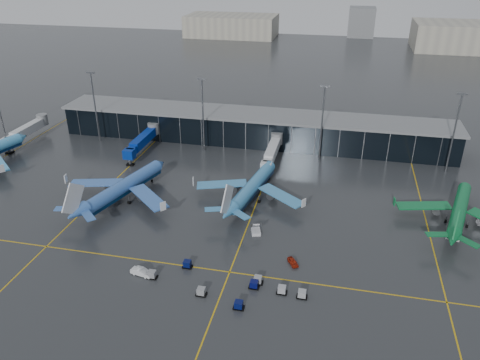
% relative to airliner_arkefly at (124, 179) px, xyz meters
% --- Properties ---
extents(ground, '(600.00, 600.00, 0.00)m').
position_rel_airliner_arkefly_xyz_m(ground, '(26.62, -11.23, -6.24)').
color(ground, '#282B2D').
rests_on(ground, ground).
extents(terminal_pier, '(142.00, 17.00, 10.70)m').
position_rel_airliner_arkefly_xyz_m(terminal_pier, '(26.62, 50.77, -0.82)').
color(terminal_pier, black).
rests_on(terminal_pier, ground).
extents(jet_bridges, '(94.00, 27.50, 7.20)m').
position_rel_airliner_arkefly_xyz_m(jet_bridges, '(-8.38, 31.76, -1.69)').
color(jet_bridges, '#595B60').
rests_on(jet_bridges, ground).
extents(flood_masts, '(203.00, 0.50, 25.50)m').
position_rel_airliner_arkefly_xyz_m(flood_masts, '(31.62, 38.77, 7.57)').
color(flood_masts, '#595B60').
rests_on(flood_masts, ground).
extents(distant_hangars, '(260.00, 71.00, 22.00)m').
position_rel_airliner_arkefly_xyz_m(distant_hangars, '(76.56, 258.85, 2.55)').
color(distant_hangars, '#B2AD99').
rests_on(distant_hangars, ground).
extents(taxi_lines, '(220.00, 120.00, 0.02)m').
position_rel_airliner_arkefly_xyz_m(taxi_lines, '(36.62, -0.62, -6.23)').
color(taxi_lines, gold).
rests_on(taxi_lines, ground).
extents(airliner_arkefly, '(45.08, 48.57, 12.49)m').
position_rel_airliner_arkefly_xyz_m(airliner_arkefly, '(0.00, 0.00, 0.00)').
color(airliner_arkefly, '#3A6CC1').
rests_on(airliner_arkefly, ground).
extents(airliner_klm_near, '(40.20, 43.99, 11.86)m').
position_rel_airliner_arkefly_xyz_m(airliner_klm_near, '(34.97, 8.18, -0.31)').
color(airliner_klm_near, '#3C8CC8').
rests_on(airliner_klm_near, ground).
extents(airliner_aer_lingus, '(41.33, 44.45, 11.37)m').
position_rel_airliner_arkefly_xyz_m(airliner_aer_lingus, '(89.34, 7.07, -0.56)').
color(airliner_aer_lingus, '#0D6E36').
rests_on(airliner_aer_lingus, ground).
extents(baggage_carts, '(34.40, 11.93, 1.70)m').
position_rel_airliner_arkefly_xyz_m(baggage_carts, '(38.69, -31.34, -5.49)').
color(baggage_carts, black).
rests_on(baggage_carts, ground).
extents(mobile_airstair, '(3.01, 3.69, 3.45)m').
position_rel_airliner_arkefly_xyz_m(mobile_airstair, '(39.31, -9.59, -5.48)').
color(mobile_airstair, silver).
rests_on(mobile_airstair, ground).
extents(service_van_red, '(3.19, 3.91, 1.25)m').
position_rel_airliner_arkefly_xyz_m(service_van_red, '(49.85, -20.37, -5.62)').
color(service_van_red, '#A1200C').
rests_on(service_van_red, ground).
extents(service_van_white, '(5.20, 2.63, 1.64)m').
position_rel_airliner_arkefly_xyz_m(service_van_white, '(18.18, -31.32, -5.43)').
color(service_van_white, silver).
rests_on(service_van_white, ground).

